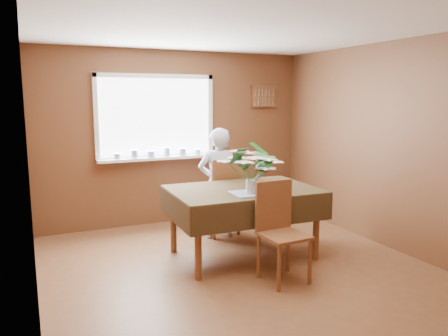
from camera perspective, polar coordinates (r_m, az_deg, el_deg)
name	(u,v)px	position (r m, az deg, el deg)	size (l,w,h in m)	color
floor	(246,274)	(4.71, 2.86, -13.70)	(4.50, 4.50, 0.00)	brown
ceiling	(248,27)	(4.39, 3.13, 17.91)	(4.50, 4.50, 0.00)	white
wall_back	(176,138)	(6.45, -6.30, 3.96)	(4.00, 4.00, 0.00)	brown
wall_front	(439,207)	(2.63, 26.28, -4.58)	(4.00, 4.00, 0.00)	brown
wall_left	(29,170)	(3.89, -24.11, -0.23)	(4.50, 4.50, 0.00)	brown
wall_right	(396,147)	(5.59, 21.52, 2.57)	(4.50, 4.50, 0.00)	brown
window_assembly	(157,132)	(6.30, -8.76, 4.70)	(1.72, 0.20, 1.22)	white
spoon_rack	(264,96)	(6.98, 5.23, 9.30)	(0.44, 0.05, 0.33)	brown
dining_table	(243,197)	(5.02, 2.52, -3.79)	(1.69, 1.18, 0.81)	brown
chair_far	(222,194)	(5.80, -0.21, -3.43)	(0.51, 0.51, 1.05)	brown
chair_near	(279,227)	(4.48, 7.25, -7.64)	(0.45, 0.45, 1.00)	brown
seated_woman	(218,183)	(5.70, -0.77, -2.00)	(0.53, 0.35, 1.45)	white
flower_bouquet	(251,163)	(4.70, 3.57, 0.59)	(0.59, 0.59, 0.50)	white
side_plate	(277,183)	(5.31, 6.94, -1.97)	(0.24, 0.24, 0.01)	white
table_knife	(264,190)	(4.89, 5.20, -2.89)	(0.02, 0.19, 0.00)	silver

